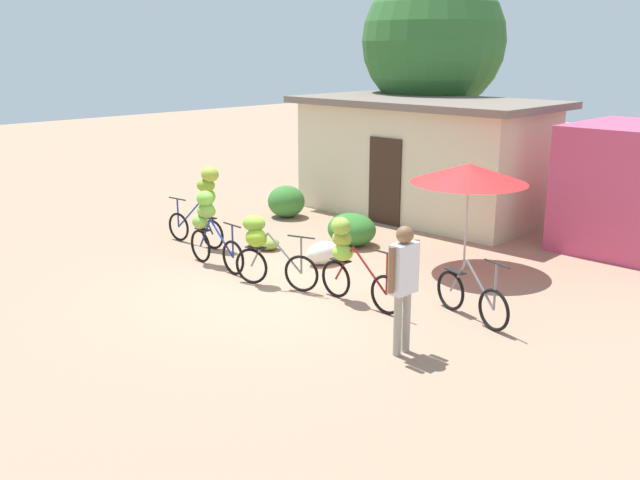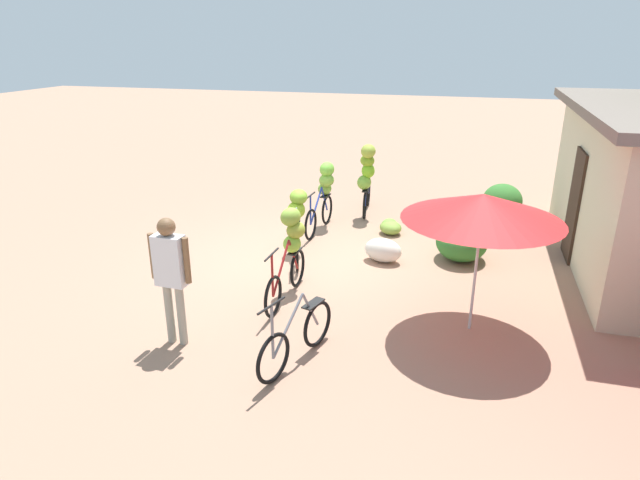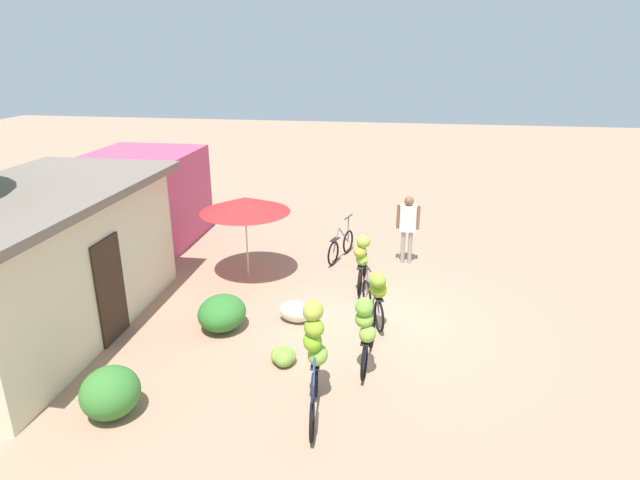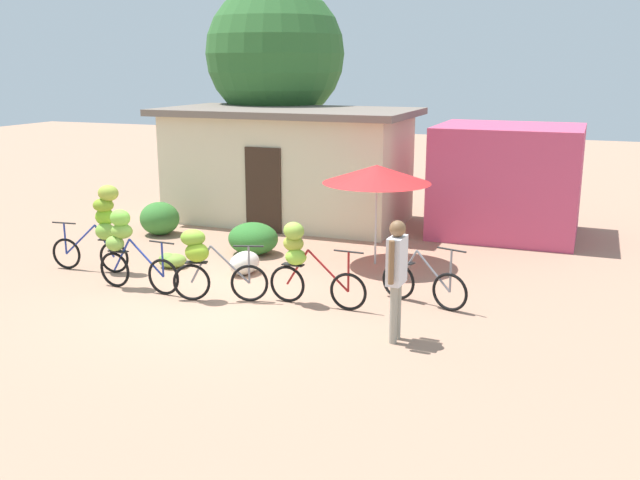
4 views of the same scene
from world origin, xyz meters
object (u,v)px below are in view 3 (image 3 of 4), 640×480
Objects in this scene: building_low at (36,264)px; bicycle_center_loaded at (376,292)px; bicycle_leftmost at (314,348)px; shop_pink at (144,198)px; bicycle_by_shop at (362,258)px; bicycle_rightmost at (341,246)px; produce_sack at (295,311)px; person_vendor at (408,222)px; market_umbrella at (245,205)px; bicycle_near_pile at (366,327)px; banana_pile_on_ground at (284,356)px.

building_low is 6.47m from bicycle_center_loaded.
bicycle_leftmost is 1.09× the size of bicycle_center_loaded.
bicycle_by_shop is (-2.47, -6.37, -0.46)m from shop_pink.
bicycle_by_shop is at bearing -159.48° from bicycle_rightmost.
produce_sack is (1.16, -4.71, -1.20)m from building_low.
building_low is at bearing -175.08° from shop_pink.
person_vendor is (6.08, -1.37, 0.11)m from bicycle_leftmost.
produce_sack is (-0.09, 1.61, -0.52)m from bicycle_center_loaded.
bicycle_rightmost is at bearing -8.12° from produce_sack.
shop_pink reaches higher than bicycle_by_shop.
shop_pink is at bearing 60.02° from market_umbrella.
bicycle_by_shop is (1.59, 0.41, 0.06)m from bicycle_center_loaded.
bicycle_rightmost is (5.06, 1.03, -0.47)m from bicycle_near_pile.
banana_pile_on_ground is (-5.09, 0.40, -0.21)m from bicycle_rightmost.
building_low is 5.33m from shop_pink.
building_low is at bearing 101.18° from bicycle_center_loaded.
building_low reaches higher than bicycle_leftmost.
market_umbrella is 1.26× the size of bicycle_leftmost.
market_umbrella is at bearing 27.43° from bicycle_leftmost.
bicycle_center_loaded is 2.20× the size of produce_sack.
bicycle_leftmost is 1.50m from banana_pile_on_ground.
bicycle_rightmost is at bearing 89.35° from person_vendor.
bicycle_rightmost is (-0.60, -5.67, -0.91)m from shop_pink.
bicycle_by_shop is at bearing 14.31° from bicycle_center_loaded.
bicycle_leftmost is at bearing 145.59° from bicycle_near_pile.
building_low is 9.34× the size of banana_pile_on_ground.
bicycle_rightmost is at bearing -96.08° from shop_pink.
bicycle_by_shop reaches higher than produce_sack.
produce_sack is at bearing 45.35° from bicycle_near_pile.
bicycle_rightmost is at bearing -47.93° from building_low.
shop_pink is 8.99m from bicycle_leftmost.
bicycle_center_loaded is at bearing -121.99° from market_umbrella.
banana_pile_on_ground is at bearing 175.52° from bicycle_rightmost.
bicycle_by_shop is (3.20, 0.33, -0.02)m from bicycle_near_pile.
bicycle_leftmost is 1.27m from bicycle_near_pile.
bicycle_center_loaded reaches higher than bicycle_rightmost.
bicycle_leftmost is at bearing 163.42° from bicycle_center_loaded.
shop_pink reaches higher than bicycle_leftmost.
bicycle_rightmost is (4.70, -5.21, -1.07)m from building_low.
banana_pile_on_ground is (-0.39, -4.81, -1.28)m from building_low.
bicycle_center_loaded reaches higher than banana_pile_on_ground.
bicycle_rightmost is at bearing 17.71° from bicycle_center_loaded.
bicycle_leftmost is 2.77m from bicycle_center_loaded.
bicycle_leftmost reaches higher than bicycle_by_shop.
produce_sack is (1.52, 1.53, -0.60)m from bicycle_near_pile.
bicycle_center_loaded is 1.00× the size of bicycle_rightmost.
banana_pile_on_ground is 1.55m from produce_sack.
building_low is at bearing 115.67° from bicycle_by_shop.
bicycle_center_loaded is 1.64m from bicycle_by_shop.
bicycle_near_pile is 5.09m from person_vendor.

